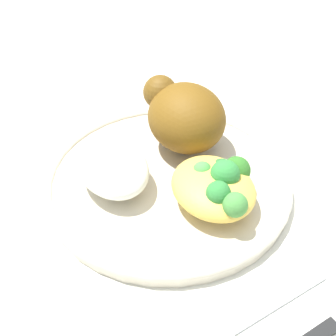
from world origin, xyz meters
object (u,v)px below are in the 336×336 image
object	(u,v)px
plate	(168,181)
mac_cheese_with_broccoli	(217,185)
roasted_chicken	(184,115)
rice_pile	(112,166)
fork	(254,317)

from	to	relation	value
plate	mac_cheese_with_broccoli	distance (m)	0.07
mac_cheese_with_broccoli	plate	bearing A→B (deg)	25.04
plate	roasted_chicken	bearing A→B (deg)	-44.51
plate	rice_pile	world-z (taller)	rice_pile
plate	rice_pile	size ratio (longest dim) A/B	2.71
plate	fork	xyz separation A→B (m)	(-0.18, 0.01, -0.01)
rice_pile	mac_cheese_with_broccoli	distance (m)	0.11
roasted_chicken	fork	bearing A→B (deg)	166.61
fork	mac_cheese_with_broccoli	bearing A→B (deg)	-16.46
fork	roasted_chicken	bearing A→B (deg)	-13.39
mac_cheese_with_broccoli	roasted_chicken	bearing A→B (deg)	-9.50
roasted_chicken	rice_pile	xyz separation A→B (m)	(-0.02, 0.10, -0.02)
plate	roasted_chicken	xyz separation A→B (m)	(0.04, -0.04, 0.05)
fork	rice_pile	bearing A→B (deg)	13.12
roasted_chicken	mac_cheese_with_broccoli	world-z (taller)	roasted_chicken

